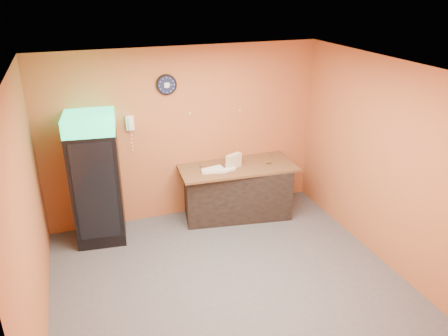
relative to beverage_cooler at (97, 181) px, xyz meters
name	(u,v)px	position (x,y,z in m)	size (l,w,h in m)	color
floor	(227,279)	(1.45, -1.61, -0.97)	(4.50, 4.50, 0.00)	#47474C
back_wall	(185,135)	(1.45, 0.39, 0.43)	(4.50, 0.02, 2.80)	#BA6034
left_wall	(27,217)	(-0.80, -1.61, 0.43)	(0.02, 4.00, 2.80)	#BA6034
right_wall	(381,162)	(3.70, -1.61, 0.43)	(0.02, 4.00, 2.80)	#BA6034
ceiling	(227,70)	(1.45, -1.61, 1.83)	(4.50, 4.00, 0.02)	white
beverage_cooler	(97,181)	(0.00, 0.00, 0.00)	(0.77, 0.78, 1.99)	black
prep_counter	(237,191)	(2.21, 0.01, -0.54)	(1.72, 0.77, 0.86)	black
wall_clock	(166,85)	(1.19, 0.37, 1.27)	(0.31, 0.06, 0.31)	black
wall_phone	(130,123)	(0.59, 0.34, 0.73)	(0.12, 0.11, 0.22)	white
butcher_paper	(237,167)	(2.21, 0.01, -0.09)	(1.89, 0.85, 0.04)	brown
sub_roll_stack	(234,161)	(2.14, -0.04, 0.04)	(0.29, 0.20, 0.23)	beige
wrapped_sandwich_left	(212,171)	(1.74, -0.10, -0.05)	(0.31, 0.12, 0.04)	white
wrapped_sandwich_mid	(227,170)	(2.00, -0.13, -0.05)	(0.26, 0.10, 0.04)	white
wrapped_sandwich_right	(213,169)	(1.79, -0.04, -0.05)	(0.31, 0.12, 0.04)	white
kitchen_tool	(232,163)	(2.15, 0.09, -0.04)	(0.06, 0.06, 0.06)	silver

